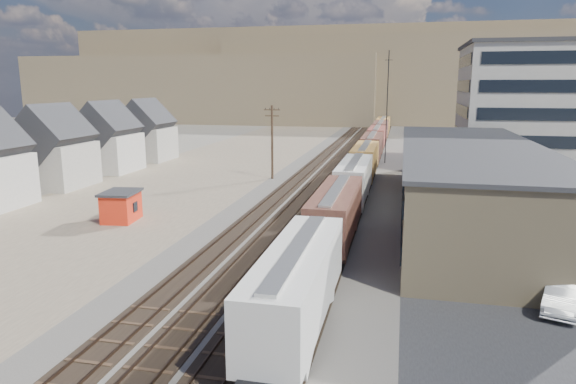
% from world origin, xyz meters
% --- Properties ---
extents(ground, '(300.00, 300.00, 0.00)m').
position_xyz_m(ground, '(0.00, 0.00, 0.00)').
color(ground, '#6B6356').
rests_on(ground, ground).
extents(ballast_bed, '(18.00, 200.00, 0.06)m').
position_xyz_m(ballast_bed, '(0.00, 50.00, 0.03)').
color(ballast_bed, '#4C4742').
rests_on(ballast_bed, ground).
extents(dirt_yard, '(24.00, 180.00, 0.03)m').
position_xyz_m(dirt_yard, '(-20.00, 40.00, 0.01)').
color(dirt_yard, '#6F5E4C').
rests_on(dirt_yard, ground).
extents(asphalt_lot, '(26.00, 120.00, 0.04)m').
position_xyz_m(asphalt_lot, '(22.00, 35.00, 0.02)').
color(asphalt_lot, '#232326').
rests_on(asphalt_lot, ground).
extents(rail_tracks, '(11.40, 200.00, 0.24)m').
position_xyz_m(rail_tracks, '(-0.55, 50.00, 0.11)').
color(rail_tracks, black).
rests_on(rail_tracks, ground).
extents(freight_train, '(3.00, 119.74, 4.46)m').
position_xyz_m(freight_train, '(3.80, 52.29, 2.79)').
color(freight_train, black).
rests_on(freight_train, ground).
extents(warehouse, '(12.40, 40.40, 7.25)m').
position_xyz_m(warehouse, '(14.98, 25.00, 3.65)').
color(warehouse, tan).
rests_on(warehouse, ground).
extents(office_tower, '(22.60, 18.60, 18.45)m').
position_xyz_m(office_tower, '(27.95, 54.95, 9.26)').
color(office_tower, '#9E998E').
rests_on(office_tower, ground).
extents(utility_pole_north, '(2.20, 0.32, 10.00)m').
position_xyz_m(utility_pole_north, '(-8.50, 42.00, 5.30)').
color(utility_pole_north, '#382619').
rests_on(utility_pole_north, ground).
extents(radio_mast, '(1.20, 0.16, 18.00)m').
position_xyz_m(radio_mast, '(6.00, 60.00, 9.12)').
color(radio_mast, black).
rests_on(radio_mast, ground).
extents(townhouse_row, '(8.15, 68.16, 10.47)m').
position_xyz_m(townhouse_row, '(-34.00, 25.00, 4.34)').
color(townhouse_row, '#B7B2A8').
rests_on(townhouse_row, ground).
extents(hills_north, '(265.00, 80.00, 32.00)m').
position_xyz_m(hills_north, '(0.17, 167.92, 14.10)').
color(hills_north, brown).
rests_on(hills_north, ground).
extents(maintenance_shed, '(3.49, 4.28, 2.90)m').
position_xyz_m(maintenance_shed, '(-16.97, 17.49, 1.48)').
color(maintenance_shed, red).
rests_on(maintenance_shed, ground).
extents(parked_car_red, '(2.48, 4.89, 1.60)m').
position_xyz_m(parked_car_red, '(17.55, 7.35, 0.80)').
color(parked_car_red, '#AC170F').
rests_on(parked_car_red, ground).
extents(parked_car_white, '(3.41, 5.50, 1.71)m').
position_xyz_m(parked_car_white, '(18.09, 5.34, 0.86)').
color(parked_car_white, silver).
rests_on(parked_car_white, ground).
extents(parked_car_blue, '(5.35, 6.04, 1.55)m').
position_xyz_m(parked_car_blue, '(27.35, 44.87, 0.78)').
color(parked_car_blue, navy).
rests_on(parked_car_blue, ground).
extents(parked_car_far, '(1.77, 4.31, 1.46)m').
position_xyz_m(parked_car_far, '(29.66, 43.96, 0.73)').
color(parked_car_far, white).
rests_on(parked_car_far, ground).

